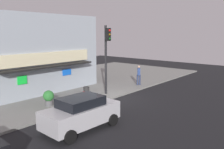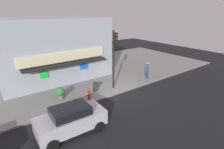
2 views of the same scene
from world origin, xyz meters
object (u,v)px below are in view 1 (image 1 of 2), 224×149
Objects in this scene: traffic_light at (107,51)px; trash_can at (86,92)px; pedestrian at (139,74)px; parked_car_silver at (81,113)px; fire_hydrant at (84,98)px; potted_plant_by_doorway at (49,97)px.

traffic_light is 6.99× the size of trash_can.
pedestrian reaches higher than parked_car_silver.
traffic_light is 3.46m from trash_can.
parked_car_silver is (-4.10, -3.96, 0.36)m from trash_can.
fire_hydrant is 1.14× the size of trash_can.
traffic_light is 5.59m from potted_plant_by_doorway.
pedestrian is 0.44× the size of parked_car_silver.
parked_car_silver is (-0.99, -4.23, 0.16)m from potted_plant_by_doorway.
traffic_light reaches higher than fire_hydrant.
traffic_light is 1.29× the size of parked_car_silver.
fire_hydrant is at bearing -176.34° from pedestrian.
fire_hydrant is at bearing -138.94° from trash_can.
pedestrian is at bearing 18.24° from parked_car_silver.
parked_car_silver is at bearing -134.71° from fire_hydrant.
parked_car_silver is at bearing -103.12° from potted_plant_by_doorway.
traffic_light is 2.94× the size of pedestrian.
traffic_light is 7.17m from parked_car_silver.
pedestrian is (7.21, 0.46, 0.58)m from fire_hydrant.
pedestrian is 1.75× the size of potted_plant_by_doorway.
potted_plant_by_doorway is at bearing 142.85° from fire_hydrant.
pedestrian is 10.56m from parked_car_silver.
potted_plant_by_doorway is at bearing 169.95° from traffic_light.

